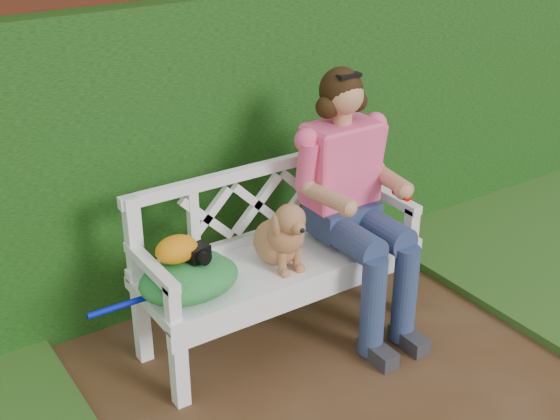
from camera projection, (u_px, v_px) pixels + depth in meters
brick_wall at (195, 98)px, 4.25m from camera, size 10.00×0.30×2.20m
ivy_hedge at (216, 151)px, 4.19m from camera, size 10.00×0.18×1.70m
garden_bench at (280, 296)px, 3.96m from camera, size 1.61×0.68×0.48m
seated_woman at (345, 203)px, 3.94m from camera, size 0.75×0.89×1.39m
dog at (280, 231)px, 3.71m from camera, size 0.26×0.35×0.37m
tennis_racket at (172, 289)px, 3.55m from camera, size 0.70×0.42×0.03m
green_bag at (189, 278)px, 3.51m from camera, size 0.50×0.39×0.17m
camera_item at (197, 253)px, 3.48m from camera, size 0.12×0.10×0.07m
baseball_glove at (177, 249)px, 3.45m from camera, size 0.21×0.16×0.13m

